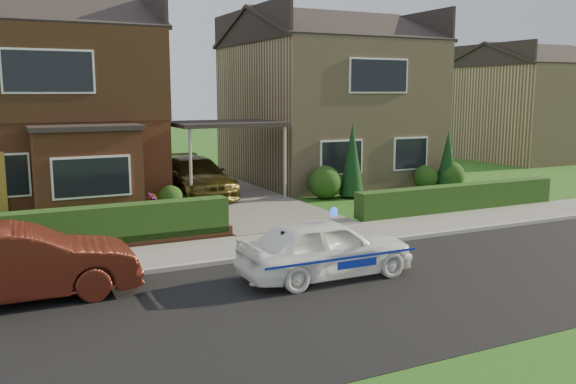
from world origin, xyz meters
TOP-DOWN VIEW (x-y plane):
  - ground at (0.00, 0.00)m, footprint 120.00×120.00m
  - road at (0.00, 0.00)m, footprint 60.00×6.00m
  - kerb at (0.00, 3.05)m, footprint 60.00×0.16m
  - sidewalk at (0.00, 4.10)m, footprint 60.00×2.00m
  - driveway at (0.00, 11.00)m, footprint 3.80×12.00m
  - house_left at (-5.78, 13.90)m, footprint 7.50×9.53m
  - house_right at (5.80, 13.99)m, footprint 7.50×8.06m
  - carport_link at (0.00, 10.95)m, footprint 3.80×3.00m
  - dwarf_wall at (-5.80, 5.30)m, footprint 7.70×0.25m
  - hedge_left at (-5.80, 5.45)m, footprint 7.50×0.55m
  - hedge_right at (5.80, 5.35)m, footprint 7.50×0.55m
  - shrub_left_mid at (-4.00, 9.30)m, footprint 1.32×1.32m
  - shrub_left_near at (-2.40, 9.60)m, footprint 0.84×0.84m
  - shrub_right_near at (3.20, 9.40)m, footprint 1.20×1.20m
  - shrub_right_mid at (7.80, 9.50)m, footprint 0.96×0.96m
  - shrub_right_far at (8.80, 9.20)m, footprint 1.08×1.08m
  - conifer_a at (4.20, 9.20)m, footprint 0.90×0.90m
  - conifer_b at (8.60, 9.20)m, footprint 0.90×0.90m
  - neighbour_right at (20.00, 16.00)m, footprint 6.50×7.00m
  - police_car at (-1.41, 1.20)m, footprint 3.40×3.70m
  - driveway_car at (-1.00, 11.43)m, footprint 2.05×4.78m
  - street_car at (-7.17, 2.40)m, footprint 1.55×4.27m
  - potted_plant_a at (-3.90, 6.00)m, footprint 0.49×0.40m
  - potted_plant_b at (-2.50, 7.98)m, footprint 0.47×0.47m
  - potted_plant_c at (-3.12, 9.00)m, footprint 0.56×0.56m

SIDE VIEW (x-z plane):
  - ground at x=0.00m, z-range 0.00..0.00m
  - road at x=0.00m, z-range -0.01..0.01m
  - hedge_left at x=-5.80m, z-range -0.45..0.45m
  - hedge_right at x=5.80m, z-range -0.40..0.40m
  - sidewalk at x=0.00m, z-range 0.00..0.10m
  - kerb at x=0.00m, z-range 0.00..0.12m
  - driveway at x=0.00m, z-range 0.00..0.12m
  - dwarf_wall at x=-5.80m, z-range 0.00..0.36m
  - potted_plant_b at x=-2.50m, z-range 0.00..0.67m
  - potted_plant_c at x=-3.12m, z-range 0.00..0.73m
  - potted_plant_a at x=-3.90m, z-range 0.00..0.81m
  - shrub_left_near at x=-2.40m, z-range 0.00..0.84m
  - shrub_right_mid at x=7.80m, z-range 0.00..0.96m
  - shrub_right_far at x=8.80m, z-range 0.00..1.08m
  - shrub_right_near at x=3.20m, z-range 0.00..1.20m
  - police_car at x=-1.41m, z-range -0.08..1.34m
  - shrub_left_mid at x=-4.00m, z-range 0.00..1.32m
  - street_car at x=-7.17m, z-range 0.00..1.40m
  - driveway_car at x=-1.00m, z-range 0.12..1.49m
  - conifer_b at x=8.60m, z-range 0.00..2.20m
  - conifer_a at x=4.20m, z-range 0.00..2.60m
  - neighbour_right at x=20.00m, z-range 0.00..5.20m
  - carport_link at x=0.00m, z-range 1.27..4.04m
  - house_right at x=5.80m, z-range 0.04..7.29m
  - house_left at x=-5.78m, z-range 0.19..7.44m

